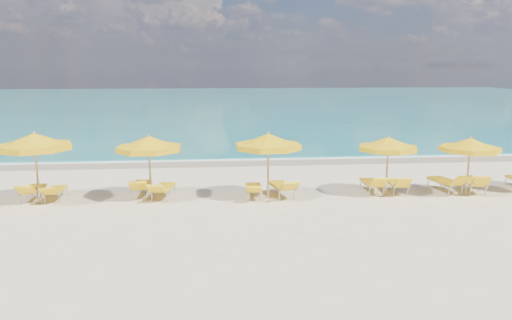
{
  "coord_description": "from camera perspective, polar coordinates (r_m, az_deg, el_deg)",
  "views": [
    {
      "loc": [
        -1.83,
        -17.54,
        4.84
      ],
      "look_at": [
        0.0,
        1.5,
        1.2
      ],
      "focal_mm": 35.0,
      "sensor_mm": 36.0,
      "label": 1
    }
  ],
  "objects": [
    {
      "name": "lounger_4_right",
      "position": [
        18.77,
        2.96,
        -3.44
      ],
      "size": [
        0.99,
        2.02,
        0.83
      ],
      "rotation": [
        0.0,
        0.0,
        0.19
      ],
      "color": "#A5A8AD",
      "rests_on": "ground"
    },
    {
      "name": "umbrella_3",
      "position": [
        18.32,
        -12.15,
        1.78
      ],
      "size": [
        3.16,
        3.16,
        2.41
      ],
      "rotation": [
        0.0,
        0.0,
        -0.43
      ],
      "color": "tan",
      "rests_on": "ground"
    },
    {
      "name": "lounger_2_right",
      "position": [
        19.68,
        -21.93,
        -3.64
      ],
      "size": [
        0.62,
        1.73,
        0.71
      ],
      "rotation": [
        0.0,
        0.0,
        0.03
      ],
      "color": "#A5A8AD",
      "rests_on": "ground"
    },
    {
      "name": "umbrella_6",
      "position": [
        20.18,
        23.26,
        1.56
      ],
      "size": [
        2.91,
        2.91,
        2.25
      ],
      "rotation": [
        0.0,
        0.0,
        0.4
      ],
      "color": "tan",
      "rests_on": "ground"
    },
    {
      "name": "lounger_6_right",
      "position": [
        21.13,
        23.55,
        -2.76
      ],
      "size": [
        0.92,
        1.84,
        0.86
      ],
      "rotation": [
        0.0,
        0.0,
        -0.19
      ],
      "color": "#A5A8AD",
      "rests_on": "ground"
    },
    {
      "name": "umbrella_4",
      "position": [
        18.05,
        1.4,
        2.09
      ],
      "size": [
        3.13,
        3.13,
        2.48
      ],
      "rotation": [
        0.0,
        0.0,
        -0.34
      ],
      "color": "tan",
      "rests_on": "ground"
    },
    {
      "name": "lounger_5_left",
      "position": [
        19.77,
        13.13,
        -3.01
      ],
      "size": [
        0.67,
        1.83,
        0.84
      ],
      "rotation": [
        0.0,
        0.0,
        -0.03
      ],
      "color": "#A5A8AD",
      "rests_on": "ground"
    },
    {
      "name": "lounger_3_right",
      "position": [
        18.81,
        -10.55,
        -3.61
      ],
      "size": [
        0.91,
        1.95,
        0.79
      ],
      "rotation": [
        0.0,
        0.0,
        -0.17
      ],
      "color": "#A5A8AD",
      "rests_on": "ground"
    },
    {
      "name": "umbrella_5",
      "position": [
        19.26,
        14.88,
        1.73
      ],
      "size": [
        2.28,
        2.28,
        2.27
      ],
      "rotation": [
        0.0,
        0.0,
        0.02
      ],
      "color": "tan",
      "rests_on": "ground"
    },
    {
      "name": "wet_sand_band",
      "position": [
        25.48,
        -1.27,
        -0.18
      ],
      "size": [
        120.0,
        2.6,
        0.01
      ],
      "primitive_type": "cube",
      "color": "tan",
      "rests_on": "ground"
    },
    {
      "name": "whitecap_near",
      "position": [
        35.13,
        -12.27,
        2.61
      ],
      "size": [
        14.0,
        0.36,
        0.05
      ],
      "primitive_type": "cube",
      "color": "white",
      "rests_on": "ground"
    },
    {
      "name": "lounger_4_left",
      "position": [
        18.55,
        -0.3,
        -3.67
      ],
      "size": [
        0.71,
        1.84,
        0.72
      ],
      "rotation": [
        0.0,
        0.0,
        -0.07
      ],
      "color": "#A5A8AD",
      "rests_on": "ground"
    },
    {
      "name": "whitecap_far",
      "position": [
        42.97,
        7.79,
        4.21
      ],
      "size": [
        18.0,
        0.3,
        0.05
      ],
      "primitive_type": "cube",
      "color": "white",
      "rests_on": "ground"
    },
    {
      "name": "lounger_3_left",
      "position": [
        19.27,
        -12.92,
        -3.32
      ],
      "size": [
        0.68,
        1.98,
        0.85
      ],
      "rotation": [
        0.0,
        0.0,
        0.0
      ],
      "color": "#A5A8AD",
      "rests_on": "ground"
    },
    {
      "name": "lounger_5_right",
      "position": [
        19.99,
        15.79,
        -3.01
      ],
      "size": [
        0.74,
        1.75,
        0.82
      ],
      "rotation": [
        0.0,
        0.0,
        -0.09
      ],
      "color": "#A5A8AD",
      "rests_on": "ground"
    },
    {
      "name": "foam_line",
      "position": [
        26.26,
        -1.4,
        0.15
      ],
      "size": [
        120.0,
        1.2,
        0.03
      ],
      "primitive_type": "cube",
      "color": "white",
      "rests_on": "ground"
    },
    {
      "name": "ocean",
      "position": [
        65.75,
        -3.91,
        6.53
      ],
      "size": [
        120.0,
        80.0,
        0.3
      ],
      "primitive_type": "cube",
      "color": "#147271",
      "rests_on": "ground"
    },
    {
      "name": "lounger_2_left",
      "position": [
        20.02,
        -24.1,
        -3.51
      ],
      "size": [
        0.68,
        1.87,
        0.8
      ],
      "rotation": [
        0.0,
        0.0,
        0.04
      ],
      "color": "#A5A8AD",
      "rests_on": "ground"
    },
    {
      "name": "ground_plane",
      "position": [
        18.29,
        0.45,
        -4.57
      ],
      "size": [
        120.0,
        120.0,
        0.0
      ],
      "primitive_type": "plane",
      "color": "beige"
    },
    {
      "name": "umbrella_2",
      "position": [
        18.98,
        -23.99,
        1.87
      ],
      "size": [
        2.7,
        2.7,
        2.59
      ],
      "rotation": [
        0.0,
        0.0,
        -0.06
      ],
      "color": "tan",
      "rests_on": "ground"
    },
    {
      "name": "lounger_6_left",
      "position": [
        20.76,
        20.85,
        -2.74
      ],
      "size": [
        0.99,
        2.02,
        0.9
      ],
      "rotation": [
        0.0,
        0.0,
        0.19
      ],
      "color": "#A5A8AD",
      "rests_on": "ground"
    }
  ]
}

